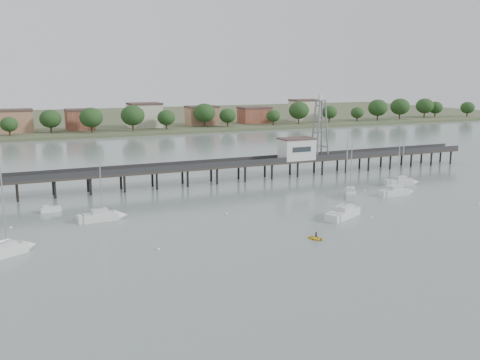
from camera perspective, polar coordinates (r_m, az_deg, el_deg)
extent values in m
plane|color=gray|center=(69.83, 12.70, -9.51)|extent=(500.00, 500.00, 0.00)
cube|color=#2D2823|center=(120.67, -4.34, 1.33)|extent=(150.00, 5.00, 0.50)
cube|color=#333335|center=(118.30, -3.95, 1.53)|extent=(150.00, 0.12, 1.10)
cube|color=#333335|center=(122.77, -4.72, 1.87)|extent=(150.00, 0.12, 1.10)
cylinder|color=black|center=(119.26, -4.02, 0.26)|extent=(0.50, 0.50, 4.40)
cylinder|color=black|center=(122.78, -4.62, 0.57)|extent=(0.50, 0.50, 4.40)
cylinder|color=black|center=(159.15, 21.55, 2.26)|extent=(0.50, 0.50, 4.40)
cylinder|color=black|center=(161.81, 20.60, 2.46)|extent=(0.50, 0.50, 4.40)
cube|color=silver|center=(130.61, 6.05, 3.27)|extent=(8.00, 5.00, 5.00)
cube|color=#4C3833|center=(130.27, 6.07, 4.42)|extent=(8.40, 5.40, 0.30)
cube|color=slate|center=(132.89, 8.61, 8.39)|extent=(1.80, 1.80, 0.30)
cube|color=silver|center=(132.86, 8.62, 8.71)|extent=(0.90, 0.90, 1.20)
cube|color=silver|center=(114.05, 16.25, -1.35)|extent=(5.71, 2.38, 1.65)
cone|color=silver|center=(116.22, 17.62, -1.20)|extent=(2.42, 2.27, 2.19)
cube|color=silver|center=(113.80, 16.28, -0.77)|extent=(2.56, 1.84, 0.75)
cylinder|color=#A5A8AA|center=(113.17, 16.57, 1.69)|extent=(0.18, 0.18, 10.57)
cylinder|color=#A5A8AA|center=(113.12, 15.92, -0.54)|extent=(3.29, 0.23, 0.12)
cube|color=silver|center=(93.78, -14.70, -3.94)|extent=(5.91, 2.62, 1.65)
cone|color=silver|center=(94.59, -12.57, -3.71)|extent=(2.55, 2.40, 2.24)
cube|color=silver|center=(93.48, -14.74, -3.24)|extent=(2.68, 1.96, 0.75)
cylinder|color=#A5A8AA|center=(92.47, -14.65, -0.18)|extent=(0.18, 0.18, 10.82)
cylinder|color=#A5A8AA|center=(93.16, -15.33, -2.98)|extent=(3.37, 0.34, 0.12)
cube|color=silver|center=(110.10, 11.67, -1.57)|extent=(4.53, 5.51, 1.65)
cone|color=silver|center=(113.29, 11.58, -1.21)|extent=(2.89, 2.93, 2.04)
cube|color=silver|center=(109.85, 11.69, -0.97)|extent=(2.62, 2.84, 0.75)
cylinder|color=#A5A8AA|center=(109.36, 11.78, 1.40)|extent=(0.18, 0.18, 9.82)
cylinder|color=#A5A8AA|center=(108.89, 11.73, -0.79)|extent=(1.74, 2.64, 0.12)
cube|color=silver|center=(125.10, 16.71, -0.29)|extent=(5.95, 3.25, 1.65)
cone|color=silver|center=(126.85, 18.10, -0.22)|extent=(2.73, 2.61, 2.19)
cube|color=silver|center=(124.88, 16.74, 0.23)|extent=(2.80, 2.21, 0.75)
cylinder|color=#A5A8AA|center=(124.27, 17.03, 2.48)|extent=(0.18, 0.18, 10.57)
cylinder|color=#A5A8AA|center=(124.33, 16.38, 0.47)|extent=(3.25, 0.76, 0.12)
cube|color=silver|center=(80.28, -23.80, -7.10)|extent=(6.21, 4.96, 1.65)
cone|color=silver|center=(82.08, -21.60, -6.54)|extent=(3.27, 3.21, 2.28)
cube|color=silver|center=(79.94, -23.87, -6.30)|extent=(3.17, 2.90, 0.75)
cylinder|color=#A5A8AA|center=(78.83, -23.91, -2.66)|extent=(0.18, 0.18, 11.00)
cube|color=silver|center=(94.73, 10.99, -3.62)|extent=(7.75, 5.92, 1.65)
cone|color=silver|center=(98.69, 12.20, -3.07)|extent=(4.01, 3.92, 2.83)
cube|color=silver|center=(94.44, 11.02, -2.93)|extent=(3.92, 3.52, 0.75)
cylinder|color=#A5A8AA|center=(93.54, 11.31, 0.98)|extent=(0.18, 0.18, 13.64)
cylinder|color=#A5A8AA|center=(93.26, 10.69, -2.75)|extent=(3.80, 2.10, 0.12)
cube|color=silver|center=(102.44, -19.56, -3.02)|extent=(3.73, 1.92, 0.99)
cube|color=silver|center=(102.16, -20.02, -2.75)|extent=(1.33, 1.33, 0.60)
imported|color=yellow|center=(81.64, 8.10, -6.28)|extent=(1.84, 1.14, 2.49)
imported|color=black|center=(81.64, 8.10, -6.28)|extent=(0.60, 1.04, 0.23)
ellipsoid|color=beige|center=(95.18, 13.86, -3.92)|extent=(0.56, 0.56, 0.39)
ellipsoid|color=beige|center=(95.11, -1.49, -3.60)|extent=(0.56, 0.56, 0.39)
ellipsoid|color=beige|center=(111.73, 24.11, -2.35)|extent=(0.56, 0.56, 0.39)
ellipsoid|color=beige|center=(94.14, -23.30, -4.69)|extent=(0.56, 0.56, 0.39)
ellipsoid|color=beige|center=(116.57, 13.10, -1.13)|extent=(0.56, 0.56, 0.39)
ellipsoid|color=beige|center=(77.10, -8.74, -7.30)|extent=(0.56, 0.56, 0.39)
cube|color=#475133|center=(300.69, -16.30, 6.19)|extent=(500.00, 170.00, 1.40)
cube|color=brown|center=(235.90, -22.78, 5.79)|extent=(13.00, 10.50, 9.00)
cube|color=brown|center=(237.70, -16.72, 6.22)|extent=(13.00, 10.50, 9.00)
cube|color=brown|center=(242.78, -10.12, 6.61)|extent=(13.00, 10.50, 9.00)
cube|color=brown|center=(250.56, -4.08, 6.89)|extent=(13.00, 10.50, 9.00)
cube|color=brown|center=(260.91, 1.55, 7.09)|extent=(13.00, 10.50, 9.00)
cube|color=brown|center=(274.06, 6.89, 7.21)|extent=(13.00, 10.50, 9.00)
ellipsoid|color=#1F3D19|center=(227.34, -13.82, 6.24)|extent=(8.00, 8.00, 6.80)
ellipsoid|color=#1F3D19|center=(274.92, 11.80, 7.13)|extent=(8.00, 8.00, 6.80)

